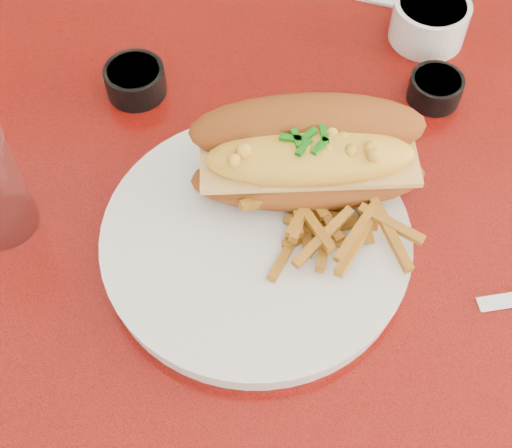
{
  "coord_description": "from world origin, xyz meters",
  "views": [
    {
      "loc": [
        -0.13,
        -0.47,
        1.36
      ],
      "look_at": [
        -0.15,
        -0.1,
        0.81
      ],
      "focal_mm": 50.0,
      "sensor_mm": 36.0,
      "label": 1
    }
  ],
  "objects_px": {
    "gravy_ramekin": "(430,20)",
    "sauce_cup_right": "(436,88)",
    "fork": "(328,208)",
    "mac_hoagie": "(309,154)",
    "diner_table": "(378,247)",
    "booth_bench_far": "(337,14)",
    "dinner_plate": "(256,240)",
    "sauce_cup_left": "(135,79)"
  },
  "relations": [
    {
      "from": "gravy_ramekin",
      "to": "sauce_cup_left",
      "type": "bearing_deg",
      "value": -163.22
    },
    {
      "from": "mac_hoagie",
      "to": "dinner_plate",
      "type": "bearing_deg",
      "value": -130.26
    },
    {
      "from": "dinner_plate",
      "to": "sauce_cup_left",
      "type": "relative_size",
      "value": 3.86
    },
    {
      "from": "dinner_plate",
      "to": "gravy_ramekin",
      "type": "xyz_separation_m",
      "value": [
        0.19,
        0.3,
        0.01
      ]
    },
    {
      "from": "booth_bench_far",
      "to": "fork",
      "type": "xyz_separation_m",
      "value": [
        -0.08,
        -0.88,
        0.5
      ]
    },
    {
      "from": "diner_table",
      "to": "mac_hoagie",
      "type": "relative_size",
      "value": 5.23
    },
    {
      "from": "booth_bench_far",
      "to": "fork",
      "type": "distance_m",
      "value": 1.02
    },
    {
      "from": "dinner_plate",
      "to": "diner_table",
      "type": "bearing_deg",
      "value": 35.08
    },
    {
      "from": "mac_hoagie",
      "to": "sauce_cup_left",
      "type": "height_order",
      "value": "mac_hoagie"
    },
    {
      "from": "fork",
      "to": "mac_hoagie",
      "type": "bearing_deg",
      "value": 25.52
    },
    {
      "from": "diner_table",
      "to": "booth_bench_far",
      "type": "distance_m",
      "value": 0.87
    },
    {
      "from": "mac_hoagie",
      "to": "gravy_ramekin",
      "type": "relative_size",
      "value": 2.0
    },
    {
      "from": "sauce_cup_right",
      "to": "sauce_cup_left",
      "type": "bearing_deg",
      "value": -179.7
    },
    {
      "from": "booth_bench_far",
      "to": "diner_table",
      "type": "bearing_deg",
      "value": -90.0
    },
    {
      "from": "dinner_plate",
      "to": "sauce_cup_left",
      "type": "xyz_separation_m",
      "value": [
        -0.14,
        0.2,
        0.01
      ]
    },
    {
      "from": "booth_bench_far",
      "to": "gravy_ramekin",
      "type": "xyz_separation_m",
      "value": [
        0.04,
        -0.61,
        0.51
      ]
    },
    {
      "from": "mac_hoagie",
      "to": "fork",
      "type": "relative_size",
      "value": 1.45
    },
    {
      "from": "booth_bench_far",
      "to": "dinner_plate",
      "type": "relative_size",
      "value": 3.54
    },
    {
      "from": "dinner_plate",
      "to": "booth_bench_far",
      "type": "bearing_deg",
      "value": 80.81
    },
    {
      "from": "booth_bench_far",
      "to": "fork",
      "type": "height_order",
      "value": "booth_bench_far"
    },
    {
      "from": "sauce_cup_left",
      "to": "sauce_cup_right",
      "type": "distance_m",
      "value": 0.33
    },
    {
      "from": "sauce_cup_left",
      "to": "mac_hoagie",
      "type": "bearing_deg",
      "value": -35.48
    },
    {
      "from": "diner_table",
      "to": "sauce_cup_right",
      "type": "xyz_separation_m",
      "value": [
        0.04,
        0.1,
        0.18
      ]
    },
    {
      "from": "booth_bench_far",
      "to": "dinner_plate",
      "type": "xyz_separation_m",
      "value": [
        -0.15,
        -0.91,
        0.49
      ]
    },
    {
      "from": "gravy_ramekin",
      "to": "sauce_cup_right",
      "type": "bearing_deg",
      "value": -90.56
    },
    {
      "from": "sauce_cup_left",
      "to": "sauce_cup_right",
      "type": "height_order",
      "value": "sauce_cup_left"
    },
    {
      "from": "diner_table",
      "to": "sauce_cup_right",
      "type": "relative_size",
      "value": 19.31
    },
    {
      "from": "mac_hoagie",
      "to": "sauce_cup_left",
      "type": "distance_m",
      "value": 0.24
    },
    {
      "from": "dinner_plate",
      "to": "sauce_cup_right",
      "type": "height_order",
      "value": "sauce_cup_right"
    },
    {
      "from": "diner_table",
      "to": "gravy_ramekin",
      "type": "distance_m",
      "value": 0.28
    },
    {
      "from": "diner_table",
      "to": "booth_bench_far",
      "type": "bearing_deg",
      "value": 90.0
    },
    {
      "from": "gravy_ramekin",
      "to": "sauce_cup_right",
      "type": "distance_m",
      "value": 0.1
    },
    {
      "from": "sauce_cup_left",
      "to": "diner_table",
      "type": "bearing_deg",
      "value": -18.62
    },
    {
      "from": "mac_hoagie",
      "to": "sauce_cup_right",
      "type": "distance_m",
      "value": 0.2
    },
    {
      "from": "diner_table",
      "to": "fork",
      "type": "bearing_deg",
      "value": -138.24
    },
    {
      "from": "gravy_ramekin",
      "to": "sauce_cup_right",
      "type": "xyz_separation_m",
      "value": [
        -0.0,
        -0.1,
        -0.01
      ]
    },
    {
      "from": "diner_table",
      "to": "gravy_ramekin",
      "type": "bearing_deg",
      "value": 77.35
    },
    {
      "from": "booth_bench_far",
      "to": "mac_hoagie",
      "type": "relative_size",
      "value": 5.1
    },
    {
      "from": "fork",
      "to": "sauce_cup_left",
      "type": "distance_m",
      "value": 0.27
    },
    {
      "from": "mac_hoagie",
      "to": "sauce_cup_right",
      "type": "xyz_separation_m",
      "value": [
        0.14,
        0.14,
        -0.05
      ]
    },
    {
      "from": "fork",
      "to": "sauce_cup_right",
      "type": "bearing_deg",
      "value": -43.3
    },
    {
      "from": "dinner_plate",
      "to": "mac_hoagie",
      "type": "height_order",
      "value": "mac_hoagie"
    }
  ]
}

